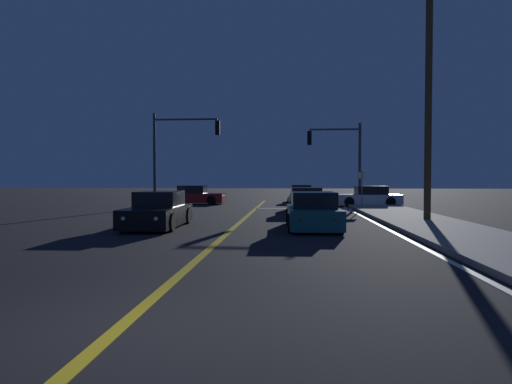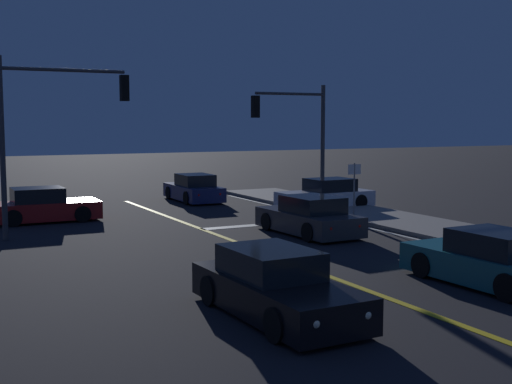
# 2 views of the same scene
# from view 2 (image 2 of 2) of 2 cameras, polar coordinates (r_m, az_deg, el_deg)

# --- Properties ---
(lane_line_center) EXTENTS (0.20, 40.09, 0.01)m
(lane_line_center) POSITION_cam_2_polar(r_m,az_deg,el_deg) (15.66, 10.11, -8.46)
(lane_line_center) COLOR gold
(lane_line_center) RESTS_ON ground
(stop_bar) EXTENTS (5.80, 0.50, 0.01)m
(stop_bar) POSITION_cam_2_polar(r_m,az_deg,el_deg) (25.71, 1.40, -2.71)
(stop_bar) COLOR silver
(stop_bar) RESTS_ON ground
(car_mid_block_navy) EXTENTS (1.87, 4.27, 1.34)m
(car_mid_block_navy) POSITION_cam_2_polar(r_m,az_deg,el_deg) (33.14, -5.28, 0.22)
(car_mid_block_navy) COLOR navy
(car_mid_block_navy) RESTS_ON ground
(car_lead_oncoming_red) EXTENTS (4.17, 1.95, 1.34)m
(car_lead_oncoming_red) POSITION_cam_2_polar(r_m,az_deg,el_deg) (27.52, -17.56, -1.20)
(car_lead_oncoming_red) COLOR maroon
(car_lead_oncoming_red) RESTS_ON ground
(car_side_waiting_black) EXTENTS (1.94, 4.55, 1.34)m
(car_side_waiting_black) POSITION_cam_2_polar(r_m,az_deg,el_deg) (13.62, 1.63, -8.06)
(car_side_waiting_black) COLOR black
(car_side_waiting_black) RESTS_ON ground
(car_distant_tail_teal) EXTENTS (1.97, 4.33, 1.34)m
(car_distant_tail_teal) POSITION_cam_2_polar(r_m,az_deg,el_deg) (17.00, 19.16, -5.56)
(car_distant_tail_teal) COLOR #195960
(car_distant_tail_teal) RESTS_ON ground
(car_parked_curb_charcoal) EXTENTS (2.05, 4.39, 1.34)m
(car_parked_curb_charcoal) POSITION_cam_2_polar(r_m,az_deg,el_deg) (23.39, 4.52, -2.17)
(car_parked_curb_charcoal) COLOR #2D2D33
(car_parked_curb_charcoal) RESTS_ON ground
(car_far_approaching_white) EXTENTS (4.38, 2.04, 1.34)m
(car_far_approaching_white) POSITION_cam_2_polar(r_m,az_deg,el_deg) (30.43, 5.95, -0.29)
(car_far_approaching_white) COLOR silver
(car_far_approaching_white) RESTS_ON ground
(traffic_signal_near_right) EXTENTS (3.49, 0.28, 5.44)m
(traffic_signal_near_right) POSITION_cam_2_polar(r_m,az_deg,el_deg) (28.62, 3.54, 5.41)
(traffic_signal_near_right) COLOR #38383D
(traffic_signal_near_right) RESTS_ON ground
(traffic_signal_far_left) EXTENTS (4.32, 0.28, 6.00)m
(traffic_signal_far_left) POSITION_cam_2_polar(r_m,az_deg,el_deg) (23.62, -17.07, 6.04)
(traffic_signal_far_left) COLOR #38383D
(traffic_signal_far_left) RESTS_ON ground
(street_sign_corner) EXTENTS (0.56, 0.07, 2.26)m
(street_sign_corner) POSITION_cam_2_polar(r_m,az_deg,el_deg) (26.90, 8.31, 0.88)
(street_sign_corner) COLOR slate
(street_sign_corner) RESTS_ON ground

